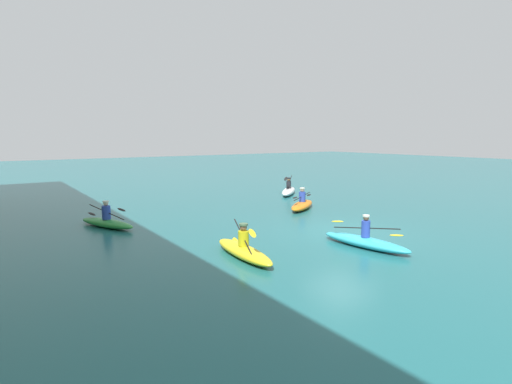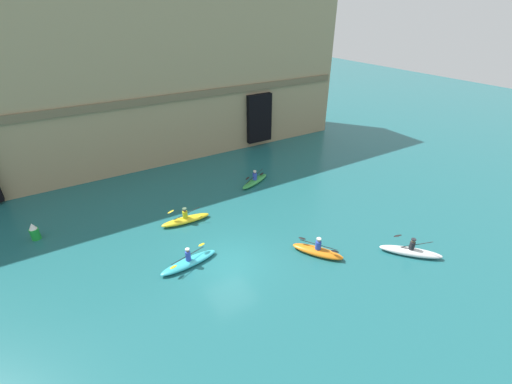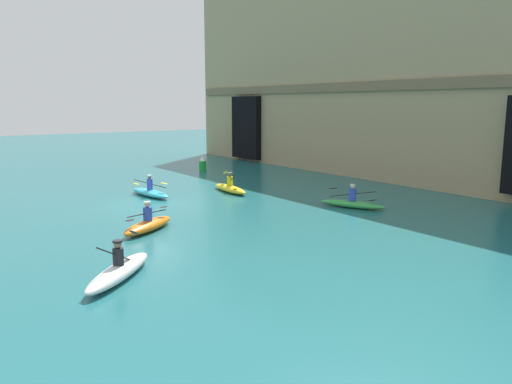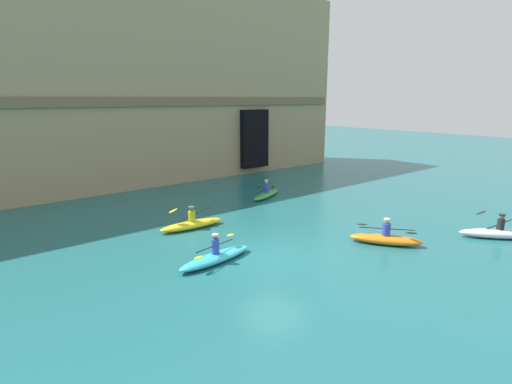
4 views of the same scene
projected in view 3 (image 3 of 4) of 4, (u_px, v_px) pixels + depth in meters
The scene contains 8 objects.
ground_plane at pixel (148, 205), 23.48m from camera, with size 120.00×120.00×0.00m, color #1E6066.
cliff_bluff at pixel (391, 66), 31.95m from camera, with size 38.97×5.75×14.20m.
kayak_orange at pixel (148, 224), 18.63m from camera, with size 2.28×2.86×1.11m.
kayak_green at pixel (352, 203), 22.74m from camera, with size 3.09×1.84×1.09m.
kayak_white at pixel (119, 271), 13.48m from camera, with size 2.80×2.92×1.22m.
kayak_yellow at pixel (230, 188), 26.75m from camera, with size 3.20×0.92×1.07m.
kayak_cyan at pixel (150, 192), 25.57m from camera, with size 3.35×1.13×1.10m.
marker_buoy at pixel (203, 164), 35.13m from camera, with size 0.52×0.52×1.12m.
Camera 3 is at (21.73, -9.13, 4.69)m, focal length 35.00 mm.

